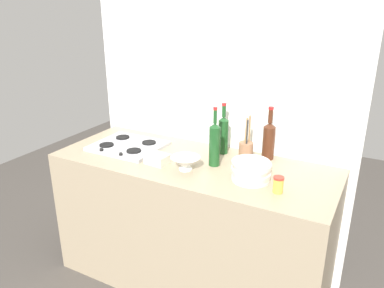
{
  "coord_description": "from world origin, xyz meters",
  "views": [
    {
      "loc": [
        1.05,
        -1.94,
        1.85
      ],
      "look_at": [
        0.0,
        0.0,
        1.02
      ],
      "focal_mm": 35.46,
      "sensor_mm": 36.0,
      "label": 1
    }
  ],
  "objects_px": {
    "stovetop_hob": "(128,146)",
    "wine_bottle_mid_left": "(223,134)",
    "condiment_jar_front": "(278,185)",
    "plate_stack": "(251,171)",
    "wine_bottle_mid_right": "(269,139)",
    "wine_bottle_leftmost": "(215,144)",
    "mixing_bowl": "(185,163)",
    "butter_dish": "(157,159)",
    "utensil_crock": "(246,151)"
  },
  "relations": [
    {
      "from": "wine_bottle_leftmost",
      "to": "utensil_crock",
      "type": "bearing_deg",
      "value": 41.79
    },
    {
      "from": "stovetop_hob",
      "to": "wine_bottle_mid_left",
      "type": "bearing_deg",
      "value": 19.93
    },
    {
      "from": "plate_stack",
      "to": "condiment_jar_front",
      "type": "relative_size",
      "value": 2.5
    },
    {
      "from": "stovetop_hob",
      "to": "butter_dish",
      "type": "distance_m",
      "value": 0.36
    },
    {
      "from": "stovetop_hob",
      "to": "butter_dish",
      "type": "xyz_separation_m",
      "value": [
        0.33,
        -0.13,
        0.02
      ]
    },
    {
      "from": "stovetop_hob",
      "to": "wine_bottle_leftmost",
      "type": "relative_size",
      "value": 1.24
    },
    {
      "from": "stovetop_hob",
      "to": "wine_bottle_mid_left",
      "type": "height_order",
      "value": "wine_bottle_mid_left"
    },
    {
      "from": "stovetop_hob",
      "to": "butter_dish",
      "type": "relative_size",
      "value": 3.37
    },
    {
      "from": "wine_bottle_mid_right",
      "to": "butter_dish",
      "type": "distance_m",
      "value": 0.72
    },
    {
      "from": "plate_stack",
      "to": "wine_bottle_mid_right",
      "type": "xyz_separation_m",
      "value": [
        -0.01,
        0.35,
        0.07
      ]
    },
    {
      "from": "wine_bottle_mid_right",
      "to": "mixing_bowl",
      "type": "bearing_deg",
      "value": -133.38
    },
    {
      "from": "mixing_bowl",
      "to": "condiment_jar_front",
      "type": "bearing_deg",
      "value": -2.04
    },
    {
      "from": "wine_bottle_leftmost",
      "to": "butter_dish",
      "type": "distance_m",
      "value": 0.37
    },
    {
      "from": "stovetop_hob",
      "to": "butter_dish",
      "type": "bearing_deg",
      "value": -22.05
    },
    {
      "from": "wine_bottle_mid_left",
      "to": "butter_dish",
      "type": "xyz_separation_m",
      "value": [
        -0.29,
        -0.36,
        -0.1
      ]
    },
    {
      "from": "mixing_bowl",
      "to": "condiment_jar_front",
      "type": "distance_m",
      "value": 0.57
    },
    {
      "from": "utensil_crock",
      "to": "condiment_jar_front",
      "type": "distance_m",
      "value": 0.43
    },
    {
      "from": "condiment_jar_front",
      "to": "wine_bottle_mid_right",
      "type": "bearing_deg",
      "value": 114.33
    },
    {
      "from": "butter_dish",
      "to": "stovetop_hob",
      "type": "bearing_deg",
      "value": 157.95
    },
    {
      "from": "wine_bottle_mid_left",
      "to": "butter_dish",
      "type": "relative_size",
      "value": 2.51
    },
    {
      "from": "stovetop_hob",
      "to": "butter_dish",
      "type": "height_order",
      "value": "butter_dish"
    },
    {
      "from": "butter_dish",
      "to": "condiment_jar_front",
      "type": "distance_m",
      "value": 0.78
    },
    {
      "from": "stovetop_hob",
      "to": "condiment_jar_front",
      "type": "distance_m",
      "value": 1.12
    },
    {
      "from": "plate_stack",
      "to": "wine_bottle_mid_left",
      "type": "distance_m",
      "value": 0.44
    },
    {
      "from": "plate_stack",
      "to": "mixing_bowl",
      "type": "bearing_deg",
      "value": -171.94
    },
    {
      "from": "stovetop_hob",
      "to": "wine_bottle_leftmost",
      "type": "xyz_separation_m",
      "value": [
        0.65,
        0.01,
        0.13
      ]
    },
    {
      "from": "plate_stack",
      "to": "stovetop_hob",
      "type": "bearing_deg",
      "value": 175.23
    },
    {
      "from": "plate_stack",
      "to": "wine_bottle_leftmost",
      "type": "height_order",
      "value": "wine_bottle_leftmost"
    },
    {
      "from": "plate_stack",
      "to": "wine_bottle_leftmost",
      "type": "distance_m",
      "value": 0.3
    },
    {
      "from": "plate_stack",
      "to": "condiment_jar_front",
      "type": "bearing_deg",
      "value": -23.11
    },
    {
      "from": "plate_stack",
      "to": "mixing_bowl",
      "type": "xyz_separation_m",
      "value": [
        -0.4,
        -0.06,
        -0.01
      ]
    },
    {
      "from": "wine_bottle_mid_left",
      "to": "utensil_crock",
      "type": "xyz_separation_m",
      "value": [
        0.19,
        -0.07,
        -0.06
      ]
    },
    {
      "from": "wine_bottle_leftmost",
      "to": "wine_bottle_mid_left",
      "type": "distance_m",
      "value": 0.22
    },
    {
      "from": "wine_bottle_leftmost",
      "to": "wine_bottle_mid_right",
      "type": "height_order",
      "value": "wine_bottle_leftmost"
    },
    {
      "from": "wine_bottle_mid_right",
      "to": "utensil_crock",
      "type": "bearing_deg",
      "value": -130.94
    },
    {
      "from": "plate_stack",
      "to": "wine_bottle_mid_right",
      "type": "distance_m",
      "value": 0.36
    },
    {
      "from": "wine_bottle_leftmost",
      "to": "condiment_jar_front",
      "type": "bearing_deg",
      "value": -20.22
    },
    {
      "from": "plate_stack",
      "to": "condiment_jar_front",
      "type": "height_order",
      "value": "plate_stack"
    },
    {
      "from": "wine_bottle_leftmost",
      "to": "wine_bottle_mid_left",
      "type": "height_order",
      "value": "wine_bottle_leftmost"
    },
    {
      "from": "butter_dish",
      "to": "utensil_crock",
      "type": "distance_m",
      "value": 0.56
    },
    {
      "from": "plate_stack",
      "to": "condiment_jar_front",
      "type": "distance_m",
      "value": 0.2
    },
    {
      "from": "utensil_crock",
      "to": "mixing_bowl",
      "type": "bearing_deg",
      "value": -134.37
    },
    {
      "from": "stovetop_hob",
      "to": "condiment_jar_front",
      "type": "height_order",
      "value": "condiment_jar_front"
    },
    {
      "from": "plate_stack",
      "to": "utensil_crock",
      "type": "xyz_separation_m",
      "value": [
        -0.12,
        0.23,
        0.02
      ]
    },
    {
      "from": "wine_bottle_mid_right",
      "to": "mixing_bowl",
      "type": "height_order",
      "value": "wine_bottle_mid_right"
    },
    {
      "from": "wine_bottle_leftmost",
      "to": "condiment_jar_front",
      "type": "distance_m",
      "value": 0.49
    },
    {
      "from": "stovetop_hob",
      "to": "utensil_crock",
      "type": "height_order",
      "value": "utensil_crock"
    },
    {
      "from": "condiment_jar_front",
      "to": "wine_bottle_leftmost",
      "type": "bearing_deg",
      "value": 159.78
    },
    {
      "from": "plate_stack",
      "to": "utensil_crock",
      "type": "relative_size",
      "value": 0.74
    },
    {
      "from": "plate_stack",
      "to": "wine_bottle_mid_left",
      "type": "relative_size",
      "value": 0.66
    }
  ]
}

